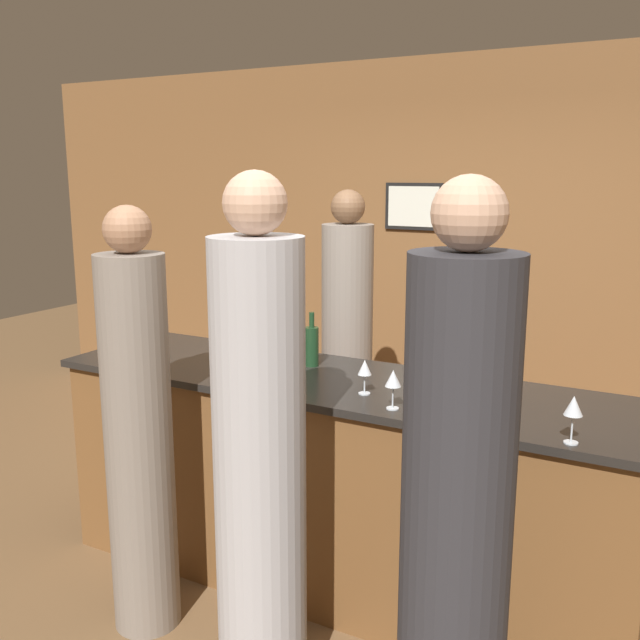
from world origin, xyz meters
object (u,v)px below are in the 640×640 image
(wine_bottle_0, at_px, (473,376))
(wine_bottle_1, at_px, (312,345))
(guest_0, at_px, (139,437))
(guest_1, at_px, (260,465))
(guest_2, at_px, (457,515))
(bartender, at_px, (347,359))

(wine_bottle_0, distance_m, wine_bottle_1, 0.91)
(guest_0, bearing_deg, guest_1, -9.74)
(guest_1, height_order, guest_2, guest_1)
(wine_bottle_0, height_order, wine_bottle_1, wine_bottle_0)
(bartender, xyz_separation_m, wine_bottle_0, (1.04, -0.91, 0.27))
(bartender, xyz_separation_m, guest_0, (-0.23, -1.55, -0.01))
(wine_bottle_1, bearing_deg, bartender, 102.36)
(bartender, height_order, guest_2, guest_2)
(wine_bottle_1, bearing_deg, wine_bottle_0, -12.94)
(bartender, height_order, guest_0, bartender)
(bartender, relative_size, wine_bottle_1, 6.96)
(wine_bottle_1, bearing_deg, guest_1, -71.59)
(guest_2, relative_size, wine_bottle_1, 7.31)
(guest_2, height_order, wine_bottle_1, guest_2)
(guest_1, distance_m, wine_bottle_1, 1.04)
(bartender, bearing_deg, wine_bottle_1, 102.36)
(guest_0, height_order, guest_1, guest_1)
(wine_bottle_0, bearing_deg, guest_2, -76.20)
(guest_1, xyz_separation_m, wine_bottle_0, (0.56, 0.76, 0.22))
(guest_2, bearing_deg, wine_bottle_0, 103.80)
(bartender, bearing_deg, guest_0, 81.64)
(bartender, bearing_deg, wine_bottle_0, 138.82)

